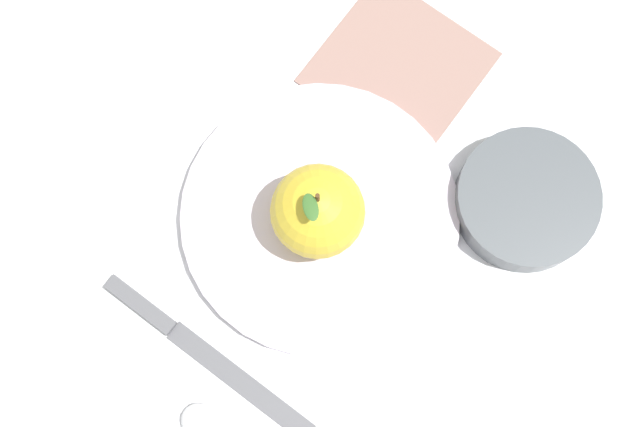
{
  "coord_description": "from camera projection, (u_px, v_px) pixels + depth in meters",
  "views": [
    {
      "loc": [
        0.12,
        0.1,
        0.75
      ],
      "look_at": [
        -0.02,
        0.01,
        0.02
      ],
      "focal_mm": 48.18,
      "sensor_mm": 36.0,
      "label": 1
    }
  ],
  "objects": [
    {
      "name": "ground_plane",
      "position": [
        301.0,
        236.0,
        0.77
      ],
      "size": [
        2.4,
        2.4,
        0.0
      ],
      "primitive_type": "plane",
      "color": "silver"
    },
    {
      "name": "dinner_plate",
      "position": [
        320.0,
        216.0,
        0.76
      ],
      "size": [
        0.25,
        0.25,
        0.02
      ],
      "color": "silver",
      "rests_on": "ground_plane"
    },
    {
      "name": "apple",
      "position": [
        318.0,
        211.0,
        0.72
      ],
      "size": [
        0.08,
        0.08,
        0.09
      ],
      "color": "gold",
      "rests_on": "dinner_plate"
    },
    {
      "name": "side_bowl",
      "position": [
        527.0,
        199.0,
        0.75
      ],
      "size": [
        0.13,
        0.13,
        0.03
      ],
      "color": "#4C5156",
      "rests_on": "ground_plane"
    },
    {
      "name": "knife",
      "position": [
        190.0,
        343.0,
        0.74
      ],
      "size": [
        0.03,
        0.22,
        0.01
      ],
      "color": "#59595E",
      "rests_on": "ground_plane"
    },
    {
      "name": "spoon",
      "position": [
        190.0,
        414.0,
        0.73
      ],
      "size": [
        0.04,
        0.17,
        0.01
      ],
      "color": "silver",
      "rests_on": "ground_plane"
    },
    {
      "name": "linen_napkin",
      "position": [
        399.0,
        67.0,
        0.8
      ],
      "size": [
        0.15,
        0.15,
        0.0
      ],
      "primitive_type": "cube",
      "rotation": [
        0.0,
        0.0,
        6.21
      ],
      "color": "gray",
      "rests_on": "ground_plane"
    }
  ]
}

